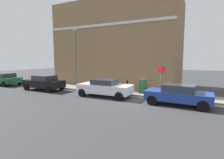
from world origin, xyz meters
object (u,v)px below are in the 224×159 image
(car_blue, at_px, (178,94))
(car_green, at_px, (4,79))
(car_white, at_px, (105,88))
(bollard_far_kerb, at_px, (109,85))
(lamppost, at_px, (76,56))
(utility_cabinet, at_px, (143,87))
(car_black, at_px, (44,82))
(bollard_near_cabinet, at_px, (127,85))
(street_sign, at_px, (161,77))

(car_blue, xyz_separation_m, car_green, (0.15, 18.81, 0.01))
(car_white, xyz_separation_m, bollard_far_kerb, (1.32, 0.34, -0.03))
(car_white, relative_size, lamppost, 0.76)
(car_blue, xyz_separation_m, utility_cabinet, (2.06, 3.01, -0.03))
(bollard_far_kerb, bearing_deg, car_white, -165.50)
(car_blue, relative_size, utility_cabinet, 3.55)
(car_green, relative_size, lamppost, 0.72)
(car_black, distance_m, bollard_near_cabinet, 7.99)
(car_green, xyz_separation_m, utility_cabinet, (1.91, -15.79, -0.05))
(car_green, distance_m, street_sign, 17.44)
(utility_cabinet, height_order, bollard_far_kerb, utility_cabinet)
(car_black, xyz_separation_m, car_green, (0.24, 6.72, -0.03))
(car_black, height_order, bollard_far_kerb, car_black)
(street_sign, distance_m, lamppost, 8.60)
(car_green, xyz_separation_m, lamppost, (1.84, -8.94, 2.57))
(utility_cabinet, bearing_deg, street_sign, -110.51)
(bollard_far_kerb, distance_m, lamppost, 4.81)
(car_black, bearing_deg, street_sign, -171.53)
(bollard_far_kerb, height_order, street_sign, street_sign)
(street_sign, bearing_deg, car_white, 108.57)
(car_green, xyz_separation_m, bollard_near_cabinet, (2.01, -14.39, -0.02))
(bollard_far_kerb, bearing_deg, utility_cabinet, -77.29)
(utility_cabinet, distance_m, bollard_near_cabinet, 1.41)
(car_green, height_order, bollard_far_kerb, car_green)
(car_green, distance_m, lamppost, 9.49)
(car_blue, bearing_deg, lamppost, -9.88)
(car_green, bearing_deg, car_white, -179.98)
(bollard_far_kerb, bearing_deg, car_blue, -103.61)
(car_blue, xyz_separation_m, bollard_near_cabinet, (2.16, 4.42, -0.01))
(street_sign, relative_size, lamppost, 0.40)
(utility_cabinet, bearing_deg, car_black, 103.35)
(car_green, xyz_separation_m, street_sign, (1.32, -17.36, 0.93))
(car_blue, height_order, lamppost, lamppost)
(car_white, height_order, utility_cabinet, car_white)
(bollard_far_kerb, relative_size, lamppost, 0.18)
(street_sign, bearing_deg, bollard_near_cabinet, 76.99)
(car_green, height_order, lamppost, lamppost)
(car_white, bearing_deg, utility_cabinet, -143.64)
(car_white, height_order, car_black, car_black)
(car_white, bearing_deg, bollard_near_cabinet, -119.67)
(car_blue, height_order, car_black, car_black)
(lamppost, bearing_deg, utility_cabinet, -89.42)
(bollard_far_kerb, distance_m, street_sign, 4.51)
(street_sign, bearing_deg, car_green, 94.36)
(utility_cabinet, xyz_separation_m, bollard_far_kerb, (-0.64, 2.84, 0.02))
(lamppost, bearing_deg, bollard_far_kerb, -98.11)
(car_blue, xyz_separation_m, car_black, (-0.10, 12.09, 0.04))
(bollard_far_kerb, bearing_deg, car_green, 95.61)
(car_black, distance_m, bollard_far_kerb, 6.41)
(car_green, height_order, bollard_near_cabinet, car_green)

